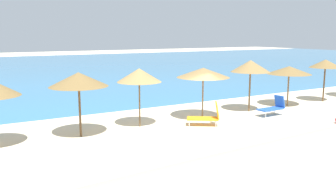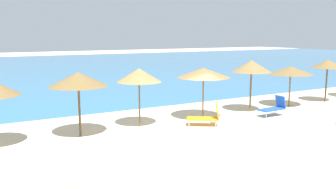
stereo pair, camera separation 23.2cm
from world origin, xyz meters
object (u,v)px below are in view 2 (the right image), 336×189
beach_umbrella_3 (78,79)px  beach_umbrella_5 (203,73)px  beach_umbrella_6 (252,66)px  beach_umbrella_7 (291,70)px  beach_umbrella_4 (139,75)px  beach_umbrella_8 (328,64)px  lounge_chair_1 (207,116)px  lounge_chair_0 (274,107)px

beach_umbrella_3 → beach_umbrella_5: size_ratio=1.03×
beach_umbrella_6 → beach_umbrella_7: (3.14, 0.02, -0.39)m
beach_umbrella_4 → beach_umbrella_8: size_ratio=1.01×
beach_umbrella_3 → beach_umbrella_5: bearing=0.2°
beach_umbrella_8 → lounge_chair_1: bearing=-172.8°
beach_umbrella_4 → lounge_chair_0: size_ratio=1.78×
beach_umbrella_6 → beach_umbrella_8: bearing=-1.1°
beach_umbrella_5 → beach_umbrella_8: (9.67, 0.07, 0.05)m
beach_umbrella_7 → lounge_chair_1: bearing=-168.6°
beach_umbrella_5 → beach_umbrella_4: bearing=176.3°
beach_umbrella_7 → beach_umbrella_6: bearing=-179.6°
beach_umbrella_3 → beach_umbrella_8: bearing=0.4°
beach_umbrella_3 → beach_umbrella_4: (2.92, 0.25, -0.01)m
beach_umbrella_4 → beach_umbrella_6: size_ratio=0.95×
beach_umbrella_4 → beach_umbrella_8: bearing=-0.7°
beach_umbrella_6 → lounge_chair_1: (-3.97, -1.42, -2.10)m
beach_umbrella_3 → lounge_chair_1: bearing=-11.7°
beach_umbrella_7 → beach_umbrella_4: bearing=179.9°
beach_umbrella_4 → lounge_chair_1: (2.87, -1.45, -1.98)m
beach_umbrella_4 → beach_umbrella_8: 13.15m
beach_umbrella_7 → beach_umbrella_8: bearing=-2.5°
beach_umbrella_6 → beach_umbrella_8: size_ratio=1.06×
lounge_chair_1 → lounge_chair_0: bearing=-56.2°
beach_umbrella_6 → beach_umbrella_7: 3.16m
beach_umbrella_5 → beach_umbrella_6: (3.37, 0.19, 0.16)m
beach_umbrella_3 → beach_umbrella_8: beach_umbrella_3 is taller
beach_umbrella_5 → lounge_chair_1: beach_umbrella_5 is taller
beach_umbrella_7 → lounge_chair_0: beach_umbrella_7 is taller
lounge_chair_1 → beach_umbrella_4: bearing=97.1°
beach_umbrella_3 → lounge_chair_0: beach_umbrella_3 is taller
beach_umbrella_3 → beach_umbrella_6: size_ratio=0.95×
lounge_chair_0 → beach_umbrella_4: bearing=77.0°
beach_umbrella_5 → beach_umbrella_6: bearing=3.2°
beach_umbrella_4 → lounge_chair_1: size_ratio=1.69×
beach_umbrella_8 → lounge_chair_1: (-10.28, -1.30, -1.98)m
beach_umbrella_5 → lounge_chair_0: beach_umbrella_5 is taller
lounge_chair_1 → beach_umbrella_8: bearing=-48.8°
beach_umbrella_5 → beach_umbrella_8: bearing=0.4°
beach_umbrella_6 → lounge_chair_0: (0.38, -1.43, -2.10)m
beach_umbrella_3 → beach_umbrella_7: size_ratio=1.06×
beach_umbrella_5 → lounge_chair_1: (-0.61, -1.23, -1.93)m
beach_umbrella_4 → lounge_chair_0: bearing=-11.5°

